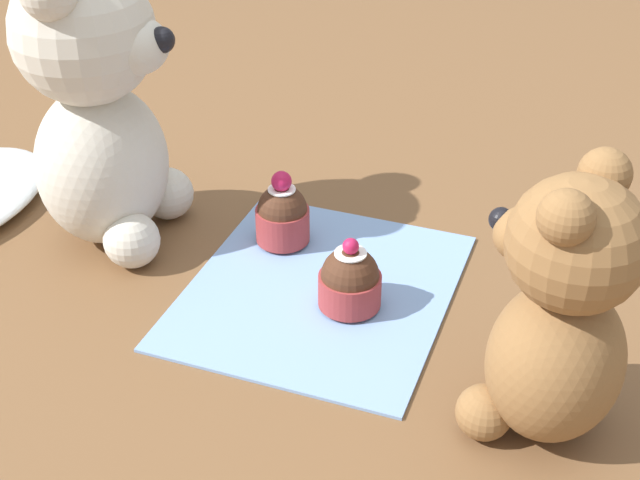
{
  "coord_description": "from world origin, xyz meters",
  "views": [
    {
      "loc": [
        -0.62,
        -0.23,
        0.48
      ],
      "look_at": [
        0.0,
        0.0,
        0.06
      ],
      "focal_mm": 50.0,
      "sensor_mm": 36.0,
      "label": 1
    }
  ],
  "objects_px": {
    "teddy_bear_cream": "(98,107)",
    "teddy_bear_tan": "(559,315)",
    "cupcake_near_tan_bear": "(350,281)",
    "cupcake_near_cream_bear": "(282,215)"
  },
  "relations": [
    {
      "from": "teddy_bear_cream",
      "to": "teddy_bear_tan",
      "type": "relative_size",
      "value": 1.31
    },
    {
      "from": "teddy_bear_cream",
      "to": "cupcake_near_cream_bear",
      "type": "height_order",
      "value": "teddy_bear_cream"
    },
    {
      "from": "cupcake_near_cream_bear",
      "to": "teddy_bear_cream",
      "type": "bearing_deg",
      "value": 103.92
    },
    {
      "from": "teddy_bear_cream",
      "to": "teddy_bear_tan",
      "type": "xyz_separation_m",
      "value": [
        -0.12,
        -0.44,
        -0.04
      ]
    },
    {
      "from": "teddy_bear_tan",
      "to": "teddy_bear_cream",
      "type": "bearing_deg",
      "value": -90.57
    },
    {
      "from": "cupcake_near_cream_bear",
      "to": "cupcake_near_tan_bear",
      "type": "relative_size",
      "value": 1.11
    },
    {
      "from": "cupcake_near_tan_bear",
      "to": "teddy_bear_tan",
      "type": "bearing_deg",
      "value": -114.91
    },
    {
      "from": "teddy_bear_tan",
      "to": "cupcake_near_cream_bear",
      "type": "relative_size",
      "value": 2.91
    },
    {
      "from": "teddy_bear_cream",
      "to": "teddy_bear_tan",
      "type": "height_order",
      "value": "teddy_bear_cream"
    },
    {
      "from": "teddy_bear_tan",
      "to": "cupcake_near_tan_bear",
      "type": "xyz_separation_m",
      "value": [
        0.08,
        0.18,
        -0.07
      ]
    }
  ]
}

